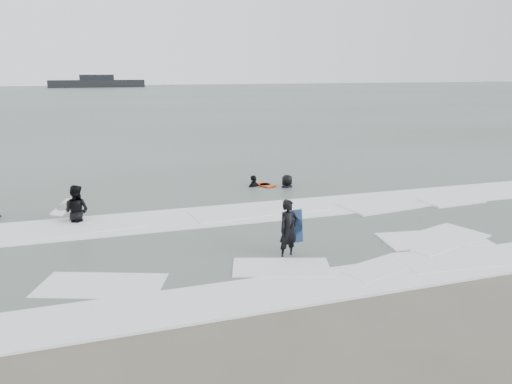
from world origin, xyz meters
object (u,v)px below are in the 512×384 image
object	(u,v)px
surfer_centre	(288,258)
surfer_right_far	(287,188)
vessel_horizon	(97,83)
surfer_wading	(78,223)
surfer_right_near	(254,187)

from	to	relation	value
surfer_centre	surfer_right_far	xyz separation A→B (m)	(3.05, 7.98, 0.00)
surfer_centre	surfer_right_far	size ratio (longest dim) A/B	0.97
surfer_centre	vessel_horizon	xyz separation A→B (m)	(-4.09, 140.95, 1.34)
surfer_wading	surfer_right_near	distance (m)	8.21
surfer_right_near	vessel_horizon	xyz separation A→B (m)	(-5.77, 132.32, 1.34)
surfer_wading	surfer_right_near	xyz separation A→B (m)	(7.53, 3.28, 0.00)
surfer_wading	surfer_right_far	size ratio (longest dim) A/B	1.08
surfer_centre	vessel_horizon	bearing A→B (deg)	73.56
surfer_right_near	surfer_right_far	xyz separation A→B (m)	(1.37, -0.65, 0.00)
surfer_wading	surfer_right_near	world-z (taller)	surfer_wading
surfer_right_far	surfer_wading	bearing A→B (deg)	-0.71
surfer_centre	surfer_right_near	size ratio (longest dim) A/B	1.01
surfer_right_far	vessel_horizon	xyz separation A→B (m)	(-7.14, 132.97, 1.34)
vessel_horizon	surfer_wading	bearing A→B (deg)	-90.75
surfer_right_far	surfer_right_near	bearing A→B (deg)	-42.57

